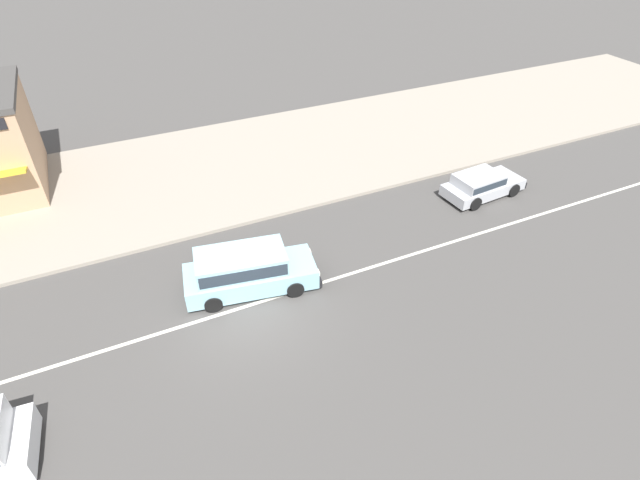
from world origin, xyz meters
name	(u,v)px	position (x,y,z in m)	size (l,w,h in m)	color
ground_plane	(249,305)	(0.00, 0.00, 0.00)	(160.00, 160.00, 0.00)	#4C4947
lane_centre_stripe	(249,305)	(0.00, 0.00, 0.00)	(50.40, 0.14, 0.01)	silver
kerb_strip	(185,176)	(0.00, 9.53, 0.07)	(68.00, 10.00, 0.15)	#9E9384
hatchback_silver_2	(481,184)	(11.63, 2.34, 0.59)	(3.89, 1.92, 1.10)	#B7BABF
minivan_pale_blue_3	(246,269)	(0.27, 0.85, 0.84)	(4.81, 2.46, 1.56)	#93C6D6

